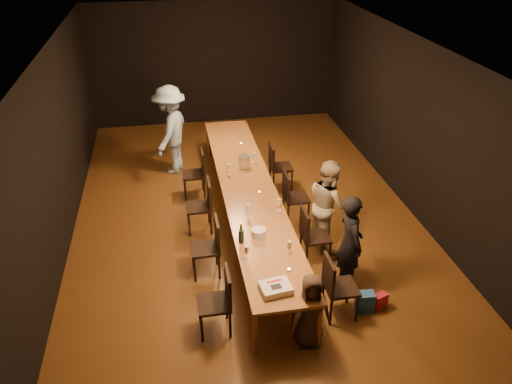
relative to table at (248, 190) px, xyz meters
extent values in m
plane|color=#4D2F13|center=(0.00, 0.00, -0.70)|extent=(10.00, 10.00, 0.00)
cube|color=black|center=(0.00, 5.00, 0.80)|extent=(6.00, 0.04, 3.00)
cube|color=black|center=(-3.00, 0.00, 0.80)|extent=(0.04, 10.00, 3.00)
cube|color=black|center=(3.00, 0.00, 0.80)|extent=(0.04, 10.00, 3.00)
cube|color=silver|center=(0.00, 0.00, 2.30)|extent=(6.00, 10.00, 0.04)
cube|color=brown|center=(0.00, 0.00, 0.02)|extent=(0.90, 6.00, 0.05)
cylinder|color=brown|center=(-0.40, -2.90, -0.35)|extent=(0.08, 0.08, 0.70)
cylinder|color=brown|center=(0.40, -2.90, -0.35)|extent=(0.08, 0.08, 0.70)
cylinder|color=brown|center=(-0.40, 2.90, -0.35)|extent=(0.08, 0.08, 0.70)
cylinder|color=brown|center=(0.40, 2.90, -0.35)|extent=(0.08, 0.08, 0.70)
imported|color=black|center=(1.15, -1.82, 0.04)|extent=(0.40, 0.57, 1.49)
imported|color=#BDAF8D|center=(1.15, -0.80, 0.06)|extent=(0.67, 0.81, 1.52)
imported|color=#91B7E0|center=(-1.20, 2.32, 0.22)|extent=(1.08, 1.36, 1.84)
imported|color=#3B2B21|center=(0.30, -2.82, -0.18)|extent=(0.54, 0.37, 1.05)
cube|color=red|center=(1.43, -2.41, -0.58)|extent=(0.23, 0.18, 0.24)
cube|color=#2A66B8|center=(1.21, -2.41, -0.55)|extent=(0.25, 0.18, 0.30)
cube|color=white|center=(-0.10, -2.63, 0.09)|extent=(0.41, 0.35, 0.09)
cube|color=black|center=(-0.10, -2.67, 0.13)|extent=(0.14, 0.11, 0.00)
cube|color=red|center=(-0.10, -2.56, 0.13)|extent=(0.19, 0.06, 0.00)
cylinder|color=silver|center=(-0.09, -1.45, 0.11)|extent=(0.24, 0.24, 0.12)
cylinder|color=silver|center=(0.05, 0.74, 0.16)|extent=(0.27, 0.27, 0.23)
cylinder|color=#B2B7B2|center=(0.15, -2.30, 0.06)|extent=(0.05, 0.05, 0.03)
cylinder|color=#B2B7B2|center=(0.15, -0.24, 0.06)|extent=(0.05, 0.05, 0.03)
cylinder|color=#B2B7B2|center=(0.15, 1.74, 0.06)|extent=(0.05, 0.05, 0.03)
camera|label=1|loc=(-1.19, -7.24, 4.15)|focal=35.00mm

